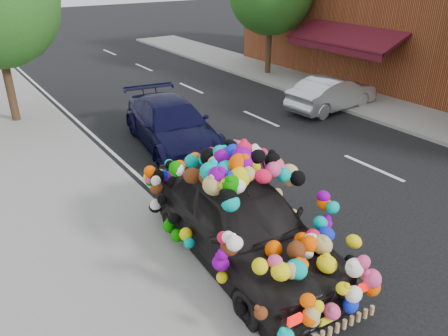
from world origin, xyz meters
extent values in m
plane|color=black|center=(0.00, 0.00, 0.00)|extent=(100.00, 100.00, 0.00)
cube|color=gray|center=(-4.30, 0.00, 0.06)|extent=(4.00, 60.00, 0.12)
cube|color=gray|center=(-2.35, 0.00, 0.07)|extent=(0.15, 60.00, 0.13)
cube|color=gray|center=(8.20, 3.00, 0.06)|extent=(3.00, 40.00, 0.12)
cube|color=#470D17|center=(8.70, 6.00, 2.35)|extent=(1.62, 5.20, 0.75)
cube|color=#470D17|center=(7.95, 6.00, 1.95)|extent=(0.06, 5.20, 0.35)
cylinder|color=#332114|center=(-3.80, 9.50, 1.36)|extent=(0.28, 0.28, 2.73)
cylinder|color=#332114|center=(8.00, 10.00, 1.32)|extent=(0.28, 0.28, 2.64)
imported|color=black|center=(-1.80, -1.16, 0.82)|extent=(2.28, 4.96, 1.65)
cube|color=red|center=(-2.63, -3.54, 0.78)|extent=(0.22, 0.08, 0.14)
cube|color=red|center=(-1.31, -3.63, 0.78)|extent=(0.22, 0.08, 0.14)
cube|color=yellow|center=(-1.97, -3.60, 0.48)|extent=(0.34, 0.06, 0.12)
imported|color=black|center=(-0.25, 4.51, 0.71)|extent=(2.70, 5.13, 1.42)
imported|color=#ADB1B5|center=(6.49, 4.33, 0.63)|extent=(3.93, 1.59, 1.27)
camera|label=1|loc=(-5.95, -6.70, 5.24)|focal=35.00mm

